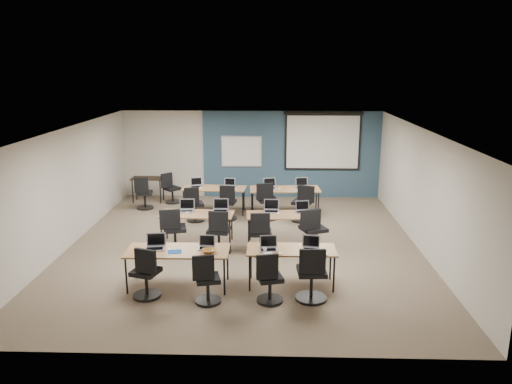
{
  "coord_description": "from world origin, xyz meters",
  "views": [
    {
      "loc": [
        0.64,
        -10.87,
        4.07
      ],
      "look_at": [
        0.28,
        0.4,
        1.19
      ],
      "focal_mm": 35.0,
      "sensor_mm": 36.0,
      "label": 1
    }
  ],
  "objects_px": {
    "training_table_mid_right": "(283,216)",
    "laptop_1": "(207,245)",
    "task_chair_1": "(207,283)",
    "task_chair_2": "(269,282)",
    "laptop_5": "(221,208)",
    "laptop_8": "(196,184)",
    "utility_table": "(148,181)",
    "whiteboard": "(242,152)",
    "laptop_6": "(271,209)",
    "laptop_10": "(269,186)",
    "task_chair_8": "(194,207)",
    "laptop_2": "(269,246)",
    "laptop_4": "(187,208)",
    "spare_chair_a": "(171,191)",
    "task_chair_0": "(146,277)",
    "training_table_back_right": "(285,190)",
    "laptop_0": "(155,245)",
    "task_chair_4": "(174,234)",
    "laptop_3": "(311,246)",
    "task_chair_10": "(267,204)",
    "training_table_mid_left": "(197,215)",
    "task_chair_11": "(303,206)",
    "projector_screen": "(323,138)",
    "laptop_9": "(230,185)",
    "task_chair_5": "(219,235)",
    "task_chair_3": "(312,278)",
    "training_table_front_left": "(178,252)",
    "task_chair_6": "(261,237)",
    "training_table_front_right": "(291,251)",
    "laptop_11": "(302,185)",
    "task_chair_9": "(227,205)",
    "training_table_back_left": "(214,189)",
    "spare_chair_b": "(144,196)"
  },
  "relations": [
    {
      "from": "task_chair_5",
      "to": "projector_screen",
      "type": "bearing_deg",
      "value": 66.38
    },
    {
      "from": "laptop_3",
      "to": "task_chair_10",
      "type": "distance_m",
      "value": 4.26
    },
    {
      "from": "laptop_3",
      "to": "task_chair_10",
      "type": "xyz_separation_m",
      "value": [
        -0.87,
        4.16,
        -0.36
      ]
    },
    {
      "from": "laptop_9",
      "to": "laptop_11",
      "type": "height_order",
      "value": "laptop_11"
    },
    {
      "from": "training_table_front_left",
      "to": "projector_screen",
      "type": "bearing_deg",
      "value": 62.62
    },
    {
      "from": "task_chair_3",
      "to": "laptop_6",
      "type": "bearing_deg",
      "value": 99.78
    },
    {
      "from": "whiteboard",
      "to": "task_chair_1",
      "type": "xyz_separation_m",
      "value": [
        -0.18,
        -7.33,
        -1.06
      ]
    },
    {
      "from": "whiteboard",
      "to": "laptop_6",
      "type": "xyz_separation_m",
      "value": [
        0.94,
        -4.06,
        -0.65
      ]
    },
    {
      "from": "training_table_mid_right",
      "to": "laptop_9",
      "type": "xyz_separation_m",
      "value": [
        -1.45,
        2.62,
        0.11
      ]
    },
    {
      "from": "laptop_5",
      "to": "task_chair_4",
      "type": "bearing_deg",
      "value": -142.62
    },
    {
      "from": "task_chair_4",
      "to": "task_chair_0",
      "type": "bearing_deg",
      "value": -104.77
    },
    {
      "from": "task_chair_5",
      "to": "task_chair_11",
      "type": "height_order",
      "value": "task_chair_11"
    },
    {
      "from": "training_table_back_right",
      "to": "laptop_6",
      "type": "distance_m",
      "value": 2.25
    },
    {
      "from": "projector_screen",
      "to": "utility_table",
      "type": "bearing_deg",
      "value": -172.8
    },
    {
      "from": "projector_screen",
      "to": "spare_chair_b",
      "type": "height_order",
      "value": "projector_screen"
    },
    {
      "from": "laptop_8",
      "to": "utility_table",
      "type": "relative_size",
      "value": 0.34
    },
    {
      "from": "training_table_front_right",
      "to": "laptop_0",
      "type": "xyz_separation_m",
      "value": [
        -2.55,
        -0.05,
        0.12
      ]
    },
    {
      "from": "projector_screen",
      "to": "training_table_back_right",
      "type": "height_order",
      "value": "projector_screen"
    },
    {
      "from": "task_chair_8",
      "to": "spare_chair_a",
      "type": "bearing_deg",
      "value": 102.63
    },
    {
      "from": "task_chair_2",
      "to": "task_chair_0",
      "type": "bearing_deg",
      "value": 162.67
    },
    {
      "from": "training_table_mid_right",
      "to": "laptop_2",
      "type": "distance_m",
      "value": 2.28
    },
    {
      "from": "training_table_mid_right",
      "to": "task_chair_8",
      "type": "xyz_separation_m",
      "value": [
        -2.31,
        1.68,
        -0.28
      ]
    },
    {
      "from": "training_table_front_right",
      "to": "task_chair_9",
      "type": "height_order",
      "value": "task_chair_9"
    },
    {
      "from": "laptop_0",
      "to": "task_chair_11",
      "type": "distance_m",
      "value": 5.04
    },
    {
      "from": "spare_chair_a",
      "to": "laptop_11",
      "type": "bearing_deg",
      "value": -55.26
    },
    {
      "from": "laptop_0",
      "to": "laptop_5",
      "type": "relative_size",
      "value": 0.99
    },
    {
      "from": "task_chair_3",
      "to": "laptop_8",
      "type": "relative_size",
      "value": 3.17
    },
    {
      "from": "training_table_mid_right",
      "to": "laptop_1",
      "type": "distance_m",
      "value": 2.67
    },
    {
      "from": "laptop_0",
      "to": "task_chair_4",
      "type": "bearing_deg",
      "value": 81.61
    },
    {
      "from": "projector_screen",
      "to": "task_chair_11",
      "type": "distance_m",
      "value": 3.01
    },
    {
      "from": "training_table_front_right",
      "to": "task_chair_11",
      "type": "relative_size",
      "value": 1.62
    },
    {
      "from": "task_chair_8",
      "to": "utility_table",
      "type": "xyz_separation_m",
      "value": [
        -1.71,
        1.93,
        0.27
      ]
    },
    {
      "from": "laptop_6",
      "to": "spare_chair_a",
      "type": "height_order",
      "value": "laptop_6"
    },
    {
      "from": "task_chair_1",
      "to": "task_chair_2",
      "type": "distance_m",
      "value": 1.09
    },
    {
      "from": "training_table_mid_left",
      "to": "task_chair_11",
      "type": "distance_m",
      "value": 3.11
    },
    {
      "from": "task_chair_1",
      "to": "laptop_10",
      "type": "height_order",
      "value": "laptop_10"
    },
    {
      "from": "whiteboard",
      "to": "training_table_back_left",
      "type": "bearing_deg",
      "value": -110.41
    },
    {
      "from": "task_chair_2",
      "to": "laptop_5",
      "type": "distance_m",
      "value": 3.44
    },
    {
      "from": "laptop_1",
      "to": "laptop_10",
      "type": "bearing_deg",
      "value": 78.0
    },
    {
      "from": "task_chair_0",
      "to": "task_chair_5",
      "type": "distance_m",
      "value": 2.48
    },
    {
      "from": "laptop_0",
      "to": "task_chair_0",
      "type": "xyz_separation_m",
      "value": [
        -0.05,
        -0.57,
        -0.39
      ]
    },
    {
      "from": "laptop_3",
      "to": "laptop_9",
      "type": "relative_size",
      "value": 1.06
    },
    {
      "from": "laptop_1",
      "to": "task_chair_3",
      "type": "bearing_deg",
      "value": -16.71
    },
    {
      "from": "task_chair_6",
      "to": "laptop_11",
      "type": "distance_m",
      "value": 3.5
    },
    {
      "from": "laptop_0",
      "to": "laptop_2",
      "type": "height_order",
      "value": "laptop_0"
    },
    {
      "from": "laptop_0",
      "to": "task_chair_4",
      "type": "distance_m",
      "value": 1.75
    },
    {
      "from": "training_table_back_right",
      "to": "task_chair_6",
      "type": "bearing_deg",
      "value": -104.14
    },
    {
      "from": "laptop_8",
      "to": "laptop_9",
      "type": "distance_m",
      "value": 0.95
    },
    {
      "from": "training_table_mid_left",
      "to": "laptop_8",
      "type": "xyz_separation_m",
      "value": [
        -0.41,
        2.61,
        0.11
      ]
    },
    {
      "from": "utility_table",
      "to": "laptop_4",
      "type": "bearing_deg",
      "value": -61.62
    }
  ]
}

